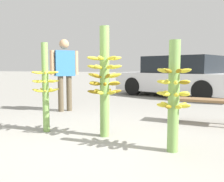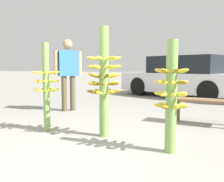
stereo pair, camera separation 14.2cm
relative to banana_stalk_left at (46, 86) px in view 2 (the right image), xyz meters
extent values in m
plane|color=gray|center=(0.91, -0.46, -0.69)|extent=(80.00, 80.00, 0.00)
cylinder|color=#7AA851|center=(0.00, 0.00, -0.02)|extent=(0.10, 0.10, 1.32)
ellipsoid|color=gold|center=(0.07, -0.10, 0.20)|extent=(0.12, 0.15, 0.05)
ellipsoid|color=gold|center=(0.12, -0.01, 0.20)|extent=(0.16, 0.05, 0.05)
ellipsoid|color=gold|center=(0.08, 0.09, 0.20)|extent=(0.14, 0.14, 0.05)
ellipsoid|color=gold|center=(-0.02, 0.12, 0.20)|extent=(0.06, 0.16, 0.05)
ellipsoid|color=gold|center=(-0.11, 0.06, 0.20)|extent=(0.16, 0.11, 0.05)
ellipsoid|color=gold|center=(-0.11, -0.04, 0.20)|extent=(0.16, 0.09, 0.05)
ellipsoid|color=gold|center=(-0.04, -0.12, 0.20)|extent=(0.08, 0.16, 0.05)
ellipsoid|color=gold|center=(-0.05, -0.11, 0.07)|extent=(0.10, 0.16, 0.04)
ellipsoid|color=gold|center=(0.06, -0.11, 0.07)|extent=(0.11, 0.16, 0.04)
ellipsoid|color=gold|center=(0.12, -0.02, 0.07)|extent=(0.16, 0.06, 0.04)
ellipsoid|color=gold|center=(0.09, 0.08, 0.07)|extent=(0.14, 0.13, 0.04)
ellipsoid|color=gold|center=(-0.01, 0.12, 0.07)|extent=(0.04, 0.16, 0.04)
ellipsoid|color=gold|center=(-0.10, 0.07, 0.07)|extent=(0.15, 0.12, 0.04)
ellipsoid|color=gold|center=(-0.12, -0.03, 0.07)|extent=(0.16, 0.08, 0.04)
ellipsoid|color=gold|center=(-0.12, -0.04, -0.06)|extent=(0.17, 0.08, 0.07)
ellipsoid|color=gold|center=(-0.04, -0.11, -0.06)|extent=(0.09, 0.16, 0.07)
ellipsoid|color=gold|center=(0.06, -0.10, -0.06)|extent=(0.11, 0.16, 0.07)
ellipsoid|color=gold|center=(0.12, -0.02, -0.06)|extent=(0.17, 0.06, 0.07)
ellipsoid|color=gold|center=(0.09, 0.08, -0.06)|extent=(0.14, 0.14, 0.07)
ellipsoid|color=gold|center=(-0.01, 0.12, -0.06)|extent=(0.05, 0.17, 0.07)
ellipsoid|color=gold|center=(-0.10, 0.07, -0.06)|extent=(0.16, 0.12, 0.07)
cylinder|color=#7AA851|center=(0.92, 0.04, 0.07)|extent=(0.13, 0.13, 1.52)
ellipsoid|color=gold|center=(0.92, -0.11, 0.40)|extent=(0.05, 0.18, 0.07)
ellipsoid|color=gold|center=(1.05, -0.04, 0.40)|extent=(0.18, 0.13, 0.07)
ellipsoid|color=gold|center=(1.05, 0.11, 0.40)|extent=(0.18, 0.13, 0.07)
ellipsoid|color=gold|center=(0.92, 0.19, 0.40)|extent=(0.05, 0.18, 0.07)
ellipsoid|color=gold|center=(0.79, 0.11, 0.40)|extent=(0.18, 0.13, 0.07)
ellipsoid|color=gold|center=(0.79, -0.04, 0.40)|extent=(0.18, 0.13, 0.07)
ellipsoid|color=gold|center=(0.89, -0.11, 0.28)|extent=(0.09, 0.19, 0.08)
ellipsoid|color=gold|center=(1.03, -0.07, 0.28)|extent=(0.17, 0.16, 0.08)
ellipsoid|color=gold|center=(1.06, 0.08, 0.28)|extent=(0.19, 0.10, 0.08)
ellipsoid|color=gold|center=(0.96, 0.18, 0.28)|extent=(0.09, 0.19, 0.08)
ellipsoid|color=gold|center=(0.81, 0.14, 0.28)|extent=(0.17, 0.16, 0.08)
ellipsoid|color=gold|center=(0.78, -0.01, 0.28)|extent=(0.19, 0.10, 0.08)
ellipsoid|color=gold|center=(1.07, 0.05, 0.16)|extent=(0.19, 0.07, 0.09)
ellipsoid|color=gold|center=(0.98, 0.17, 0.16)|extent=(0.12, 0.19, 0.09)
ellipsoid|color=olive|center=(0.83, 0.16, 0.16)|extent=(0.15, 0.18, 0.09)
ellipsoid|color=gold|center=(0.77, 0.02, 0.16)|extent=(0.19, 0.07, 0.09)
ellipsoid|color=olive|center=(0.86, -0.10, 0.16)|extent=(0.12, 0.19, 0.09)
ellipsoid|color=olive|center=(1.01, -0.08, 0.16)|extent=(0.15, 0.18, 0.09)
ellipsoid|color=olive|center=(0.98, -0.10, 0.06)|extent=(0.11, 0.19, 0.07)
ellipsoid|color=olive|center=(1.07, 0.01, 0.06)|extent=(0.19, 0.07, 0.07)
ellipsoid|color=gold|center=(1.01, 0.15, 0.06)|extent=(0.15, 0.17, 0.07)
ellipsoid|color=gold|center=(0.87, 0.18, 0.06)|extent=(0.11, 0.19, 0.07)
ellipsoid|color=gold|center=(0.77, 0.06, 0.06)|extent=(0.19, 0.07, 0.07)
ellipsoid|color=olive|center=(0.83, -0.08, 0.06)|extent=(0.15, 0.17, 0.07)
ellipsoid|color=gold|center=(1.05, -0.04, -0.06)|extent=(0.18, 0.14, 0.08)
ellipsoid|color=olive|center=(1.05, 0.11, -0.06)|extent=(0.19, 0.13, 0.08)
ellipsoid|color=olive|center=(0.93, 0.19, -0.06)|extent=(0.06, 0.19, 0.08)
ellipsoid|color=gold|center=(0.79, 0.12, -0.06)|extent=(0.18, 0.14, 0.08)
ellipsoid|color=olive|center=(0.79, -0.03, -0.06)|extent=(0.19, 0.13, 0.08)
ellipsoid|color=gold|center=(0.91, -0.11, -0.06)|extent=(0.06, 0.19, 0.08)
cylinder|color=#7AA851|center=(1.88, -0.31, -0.05)|extent=(0.13, 0.13, 1.27)
ellipsoid|color=olive|center=(1.93, -0.42, 0.24)|extent=(0.10, 0.14, 0.07)
ellipsoid|color=gold|center=(2.00, -0.34, 0.24)|extent=(0.15, 0.07, 0.07)
ellipsoid|color=olive|center=(1.98, -0.23, 0.24)|extent=(0.14, 0.12, 0.07)
ellipsoid|color=gold|center=(1.88, -0.18, 0.24)|extent=(0.04, 0.14, 0.07)
ellipsoid|color=gold|center=(1.78, -0.23, 0.24)|extent=(0.14, 0.12, 0.07)
ellipsoid|color=gold|center=(1.76, -0.34, 0.24)|extent=(0.15, 0.07, 0.07)
ellipsoid|color=olive|center=(1.82, -0.42, 0.24)|extent=(0.10, 0.14, 0.07)
ellipsoid|color=olive|center=(1.99, -0.37, 0.12)|extent=(0.14, 0.10, 0.05)
ellipsoid|color=gold|center=(1.99, -0.26, 0.12)|extent=(0.14, 0.10, 0.05)
ellipsoid|color=gold|center=(1.91, -0.19, 0.12)|extent=(0.07, 0.14, 0.05)
ellipsoid|color=gold|center=(1.80, -0.21, 0.12)|extent=(0.12, 0.13, 0.05)
ellipsoid|color=gold|center=(1.75, -0.31, 0.12)|extent=(0.14, 0.05, 0.05)
ellipsoid|color=gold|center=(1.80, -0.41, 0.12)|extent=(0.12, 0.13, 0.05)
ellipsoid|color=gold|center=(1.90, -0.43, 0.12)|extent=(0.07, 0.14, 0.05)
ellipsoid|color=gold|center=(1.99, -0.25, -0.02)|extent=(0.14, 0.10, 0.05)
ellipsoid|color=gold|center=(1.90, -0.18, -0.02)|extent=(0.06, 0.14, 0.05)
ellipsoid|color=gold|center=(1.79, -0.22, -0.02)|extent=(0.12, 0.13, 0.05)
ellipsoid|color=gold|center=(1.75, -0.32, -0.02)|extent=(0.14, 0.05, 0.05)
ellipsoid|color=gold|center=(1.81, -0.41, -0.02)|extent=(0.11, 0.14, 0.05)
ellipsoid|color=gold|center=(1.91, -0.43, -0.02)|extent=(0.08, 0.14, 0.05)
ellipsoid|color=gold|center=(2.00, -0.36, -0.02)|extent=(0.14, 0.09, 0.05)
ellipsoid|color=gold|center=(1.87, -0.18, -0.15)|extent=(0.05, 0.14, 0.07)
ellipsoid|color=gold|center=(1.78, -0.24, -0.15)|extent=(0.14, 0.11, 0.07)
ellipsoid|color=gold|center=(1.76, -0.35, -0.15)|extent=(0.14, 0.08, 0.07)
ellipsoid|color=olive|center=(1.83, -0.43, -0.15)|extent=(0.09, 0.14, 0.07)
ellipsoid|color=gold|center=(1.94, -0.42, -0.15)|extent=(0.11, 0.14, 0.07)
ellipsoid|color=gold|center=(2.00, -0.33, -0.15)|extent=(0.14, 0.06, 0.07)
ellipsoid|color=gold|center=(1.97, -0.22, -0.15)|extent=(0.13, 0.13, 0.07)
cylinder|color=brown|center=(-0.65, 1.57, -0.30)|extent=(0.17, 0.17, 0.77)
cylinder|color=brown|center=(-0.52, 1.71, -0.30)|extent=(0.17, 0.17, 0.77)
cube|color=#3372B2|center=(-0.59, 1.64, 0.36)|extent=(0.43, 0.43, 0.55)
cylinder|color=tan|center=(-0.77, 1.45, 0.37)|extent=(0.14, 0.14, 0.52)
cylinder|color=tan|center=(-0.41, 1.83, 0.37)|extent=(0.14, 0.14, 0.52)
sphere|color=tan|center=(-0.59, 1.64, 0.77)|extent=(0.21, 0.21, 0.21)
cube|color=brown|center=(2.23, 1.29, -0.28)|extent=(1.16, 0.50, 0.04)
cylinder|color=brown|center=(1.79, 1.47, -0.49)|extent=(0.06, 0.06, 0.39)
cylinder|color=brown|center=(1.76, 1.21, -0.49)|extent=(0.06, 0.06, 0.39)
cube|color=silver|center=(1.58, 5.32, -0.22)|extent=(4.32, 3.31, 0.60)
cube|color=black|center=(1.72, 5.25, 0.35)|extent=(2.66, 2.43, 0.54)
cylinder|color=black|center=(0.13, 5.08, -0.38)|extent=(0.64, 0.44, 0.61)
cylinder|color=black|center=(0.84, 6.58, -0.38)|extent=(0.64, 0.44, 0.61)
cylinder|color=black|center=(2.33, 4.05, -0.38)|extent=(0.64, 0.44, 0.61)
camera|label=1|loc=(2.09, -3.19, 0.29)|focal=40.00mm
camera|label=2|loc=(2.23, -3.14, 0.29)|focal=40.00mm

